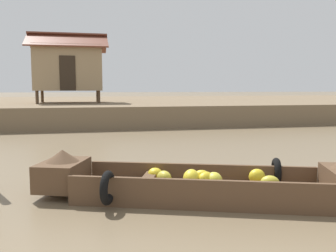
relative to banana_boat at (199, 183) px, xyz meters
name	(u,v)px	position (x,y,z in m)	size (l,w,h in m)	color
ground_plane	(159,149)	(0.32, 5.07, -0.27)	(300.00, 300.00, 0.00)	#726047
riverbank_strip	(118,107)	(0.32, 20.06, 0.23)	(160.00, 20.00, 1.00)	#756047
banana_boat	(199,183)	(0.00, 0.00, 0.00)	(5.34, 2.74, 0.77)	brown
stilt_house_mid_left	(69,67)	(-2.73, 15.43, 2.69)	(4.23, 3.12, 3.80)	#4C3826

